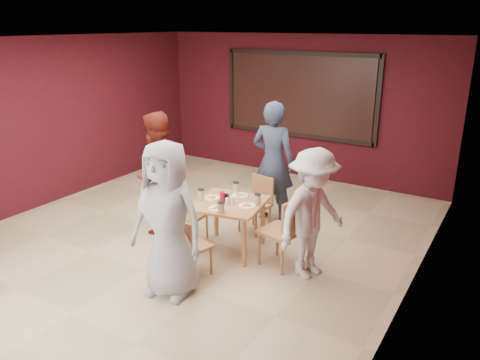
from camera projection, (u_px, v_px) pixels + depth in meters
The scene contains 11 objects.
floor at pixel (195, 237), 6.87m from camera, with size 7.00×7.00×0.00m, color #CCB48E.
window_blinds at pixel (299, 95), 9.13m from camera, with size 3.00×0.02×1.50m, color black.
dining_table at pixel (229, 208), 6.29m from camera, with size 1.04×1.04×0.86m.
chair_front at pixel (188, 244), 5.67m from camera, with size 0.46×0.46×0.79m.
chair_back at pixel (258, 201), 6.98m from camera, with size 0.47×0.47×0.83m.
chair_left at pixel (187, 210), 6.65m from camera, with size 0.43×0.43×0.82m.
chair_right at pixel (285, 228), 5.87m from camera, with size 0.54×0.54×0.96m.
diner_front at pixel (168, 220), 5.20m from camera, with size 0.89×0.58×1.82m, color #9D9D9D.
diner_back at pixel (273, 162), 7.21m from camera, with size 0.69×0.45×1.90m, color #313C57.
diner_left at pixel (157, 173), 6.87m from camera, with size 0.87×0.68×1.80m, color maroon.
diner_right at pixel (312, 214), 5.60m from camera, with size 1.05×0.60×1.63m, color white.
Camera 1 is at (3.84, -4.97, 3.00)m, focal length 35.00 mm.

